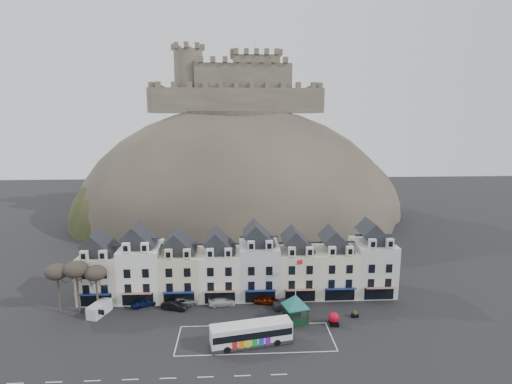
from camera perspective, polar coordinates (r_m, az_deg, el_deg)
ground at (r=59.52m, az=-2.10°, el=-20.83°), size 300.00×300.00×0.00m
coach_bay_markings at (r=60.64m, az=-0.11°, el=-20.17°), size 22.00×7.50×0.01m
townhouse_terrace at (r=71.50m, az=-2.23°, el=-10.44°), size 54.40×9.35×11.80m
castle_hill at (r=123.60m, az=-2.06°, el=-3.74°), size 100.00×76.00×68.00m
castle at (r=126.89m, az=-2.59°, el=14.89°), size 50.20×22.20×22.00m
tree_left_far at (r=71.67m, az=-26.58°, el=-10.21°), size 3.61×3.61×8.24m
tree_left_mid at (r=70.42m, az=-24.33°, el=-10.09°), size 3.78×3.78×8.64m
tree_left_near at (r=69.64m, az=-21.94°, el=-10.74°), size 3.43×3.43×7.84m
bus at (r=58.40m, az=-0.69°, el=-19.48°), size 11.59×4.77×3.19m
bus_shelter at (r=63.32m, az=5.67°, el=-15.22°), size 6.83×6.83×4.48m
red_buoy at (r=64.40m, az=11.08°, el=-17.33°), size 1.67×1.67×2.06m
flagpole at (r=66.89m, az=5.78°, el=-12.44°), size 1.17×0.46×8.51m
white_van at (r=70.80m, az=-21.47°, el=-15.27°), size 3.10×4.62×1.94m
planter_west at (r=65.55m, az=10.81°, el=-17.32°), size 1.18×0.85×1.06m
planter_east at (r=67.50m, az=13.94°, el=-16.57°), size 1.12×0.76×1.09m
car_navy at (r=71.37m, az=-15.69°, el=-14.91°), size 4.55×3.25×1.44m
car_black at (r=69.16m, az=-11.59°, el=-15.60°), size 4.52×2.66×1.41m
car_silver at (r=70.26m, az=-10.41°, el=-15.09°), size 5.60×3.64×1.46m
car_white at (r=69.44m, az=-4.88°, el=-15.34°), size 4.70×2.39×1.31m
car_maroon at (r=69.73m, az=1.48°, el=-15.12°), size 4.48×2.42×1.45m
car_charcoal at (r=68.39m, az=4.49°, el=-15.65°), size 4.94×3.11×1.54m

